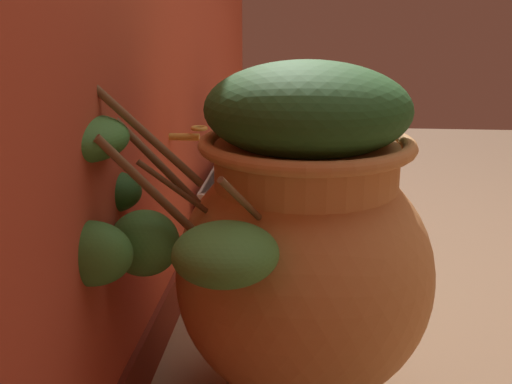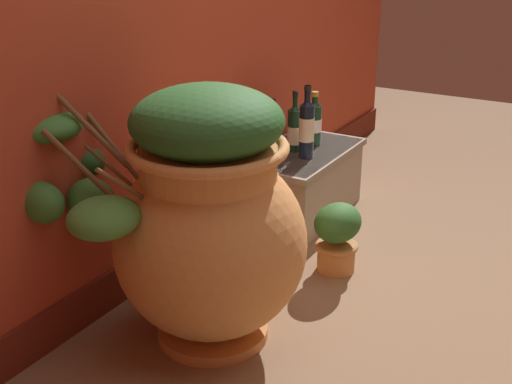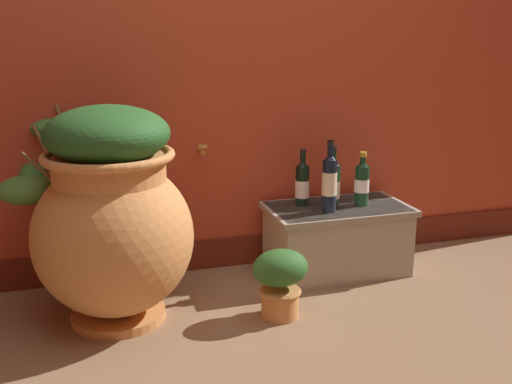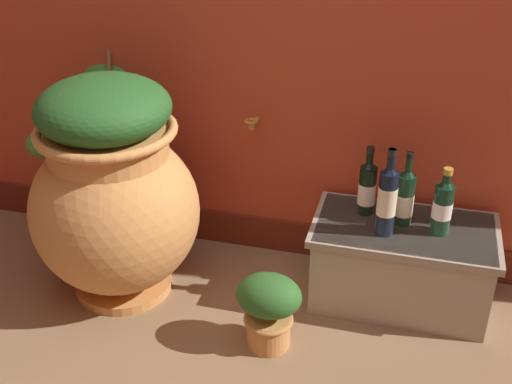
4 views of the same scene
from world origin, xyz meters
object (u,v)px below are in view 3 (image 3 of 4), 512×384
(wine_bottle_right, at_px, (362,181))
(wine_bottle_left, at_px, (333,183))
(wine_bottle_back, at_px, (329,181))
(terracotta_urn, at_px, (109,215))
(wine_bottle_middle, at_px, (302,183))
(potted_shrub, at_px, (280,280))

(wine_bottle_right, bearing_deg, wine_bottle_left, 164.60)
(wine_bottle_back, bearing_deg, wine_bottle_right, 15.71)
(terracotta_urn, bearing_deg, wine_bottle_right, 8.70)
(terracotta_urn, distance_m, wine_bottle_left, 1.14)
(wine_bottle_right, xyz_separation_m, wine_bottle_back, (-0.20, -0.06, 0.03))
(wine_bottle_left, bearing_deg, wine_bottle_middle, 164.31)
(wine_bottle_back, height_order, potted_shrub, wine_bottle_back)
(wine_bottle_middle, xyz_separation_m, wine_bottle_back, (0.09, -0.14, 0.04))
(wine_bottle_left, distance_m, wine_bottle_right, 0.15)
(terracotta_urn, bearing_deg, wine_bottle_left, 11.70)
(terracotta_urn, relative_size, wine_bottle_back, 2.62)
(terracotta_urn, xyz_separation_m, wine_bottle_right, (1.26, 0.19, 0.00))
(wine_bottle_middle, distance_m, potted_shrub, 0.63)
(wine_bottle_middle, relative_size, potted_shrub, 0.94)
(wine_bottle_right, relative_size, wine_bottle_back, 0.78)
(wine_bottle_back, relative_size, potted_shrub, 1.15)
(wine_bottle_middle, distance_m, wine_bottle_right, 0.30)
(wine_bottle_left, height_order, potted_shrub, wine_bottle_left)
(wine_bottle_left, bearing_deg, wine_bottle_right, -15.40)
(wine_bottle_left, bearing_deg, potted_shrub, -134.79)
(terracotta_urn, height_order, potted_shrub, terracotta_urn)
(terracotta_urn, distance_m, potted_shrub, 0.78)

